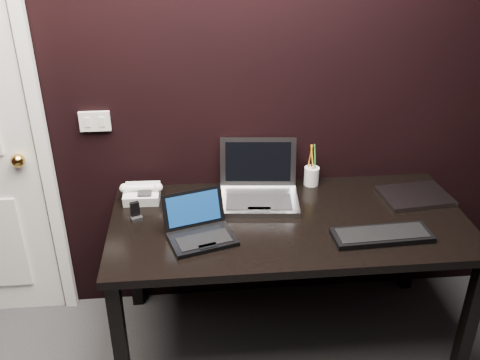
{
  "coord_description": "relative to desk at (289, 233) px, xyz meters",
  "views": [
    {
      "loc": [
        -0.14,
        -0.73,
        2.09
      ],
      "look_at": [
        0.06,
        1.35,
        0.99
      ],
      "focal_mm": 40.0,
      "sensor_mm": 36.0,
      "label": 1
    }
  ],
  "objects": [
    {
      "name": "netbook",
      "position": [
        -0.43,
        -0.11,
        0.11
      ],
      "size": [
        0.34,
        0.32,
        0.18
      ],
      "color": "black",
      "rests_on": "desk"
    },
    {
      "name": "desk",
      "position": [
        0.0,
        0.0,
        0.0
      ],
      "size": [
        1.7,
        0.8,
        0.74
      ],
      "color": "black",
      "rests_on": "ground"
    },
    {
      "name": "pen_cup",
      "position": [
        0.17,
        0.34,
        0.13
      ],
      "size": [
        0.09,
        0.09,
        0.23
      ],
      "color": "silver",
      "rests_on": "desk"
    },
    {
      "name": "mobile_phone",
      "position": [
        -0.73,
        0.07,
        0.11
      ],
      "size": [
        0.06,
        0.06,
        0.09
      ],
      "color": "black",
      "rests_on": "desk"
    },
    {
      "name": "wall_switch",
      "position": [
        -0.92,
        0.39,
        0.46
      ],
      "size": [
        0.15,
        0.02,
        0.1
      ],
      "color": "silver",
      "rests_on": "wall_back"
    },
    {
      "name": "closed_laptop",
      "position": [
        0.67,
        0.14,
        0.09
      ],
      "size": [
        0.36,
        0.27,
        0.02
      ],
      "color": "gray",
      "rests_on": "desk"
    },
    {
      "name": "wall_back",
      "position": [
        -0.3,
        0.4,
        0.64
      ],
      "size": [
        4.0,
        0.0,
        4.0
      ],
      "primitive_type": "plane",
      "rotation": [
        1.57,
        0.0,
        0.0
      ],
      "color": "black",
      "rests_on": "ground"
    },
    {
      "name": "silver_laptop",
      "position": [
        -0.12,
        0.21,
        0.13
      ],
      "size": [
        0.42,
        0.39,
        0.27
      ],
      "color": "#9E9FA3",
      "rests_on": "desk"
    },
    {
      "name": "desk_phone",
      "position": [
        -0.71,
        0.25,
        0.12
      ],
      "size": [
        0.22,
        0.17,
        0.11
      ],
      "color": "silver",
      "rests_on": "desk"
    },
    {
      "name": "ext_keyboard",
      "position": [
        0.38,
        -0.19,
        0.09
      ],
      "size": [
        0.45,
        0.17,
        0.03
      ],
      "color": "black",
      "rests_on": "desk"
    }
  ]
}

